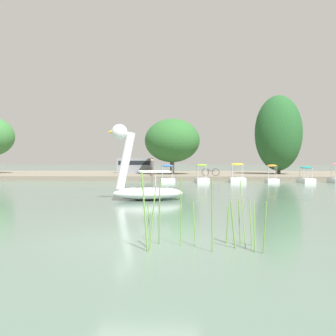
# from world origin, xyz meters

# --- Properties ---
(ground_plane) EXTENTS (540.80, 540.80, 0.00)m
(ground_plane) POSITION_xyz_m (0.00, 0.00, 0.00)
(ground_plane) COLOR #567060
(shore_bank_far) EXTENTS (118.88, 23.27, 0.43)m
(shore_bank_far) POSITION_xyz_m (0.00, 39.71, 0.21)
(shore_bank_far) COLOR slate
(shore_bank_far) RESTS_ON ground_plane
(swan_boat) EXTENTS (3.64, 2.38, 3.50)m
(swan_boat) POSITION_xyz_m (-1.19, 9.68, 0.78)
(swan_boat) COLOR white
(swan_boat) RESTS_ON ground_plane
(pedal_boat_blue) EXTENTS (1.46, 2.00, 1.53)m
(pedal_boat_blue) POSITION_xyz_m (-1.03, 25.99, 0.44)
(pedal_boat_blue) COLOR white
(pedal_boat_blue) RESTS_ON ground_plane
(pedal_boat_lime) EXTENTS (1.28, 1.88, 1.57)m
(pedal_boat_lime) POSITION_xyz_m (1.95, 25.91, 0.43)
(pedal_boat_lime) COLOR white
(pedal_boat_lime) RESTS_ON ground_plane
(pedal_boat_yellow) EXTENTS (1.31, 2.19, 1.65)m
(pedal_boat_yellow) POSITION_xyz_m (5.02, 26.29, 0.42)
(pedal_boat_yellow) COLOR white
(pedal_boat_yellow) RESTS_ON ground_plane
(pedal_boat_orange) EXTENTS (0.97, 1.75, 1.54)m
(pedal_boat_orange) POSITION_xyz_m (7.97, 26.17, 0.46)
(pedal_boat_orange) COLOR white
(pedal_boat_orange) RESTS_ON ground_plane
(pedal_boat_teal) EXTENTS (1.21, 1.99, 1.38)m
(pedal_boat_teal) POSITION_xyz_m (10.76, 25.84, 0.44)
(pedal_boat_teal) COLOR white
(pedal_boat_teal) RESTS_ON ground_plane
(tree_broadleaf_right) EXTENTS (8.37, 8.25, 6.06)m
(tree_broadleaf_right) POSITION_xyz_m (-1.06, 35.29, 4.10)
(tree_broadleaf_right) COLOR brown
(tree_broadleaf_right) RESTS_ON shore_bank_far
(tree_willow_near_path) EXTENTS (7.04, 7.17, 8.70)m
(tree_willow_near_path) POSITION_xyz_m (10.66, 36.28, 4.96)
(tree_willow_near_path) COLOR #423323
(tree_willow_near_path) RESTS_ON shore_bank_far
(person_on_path) EXTENTS (0.32, 0.32, 1.62)m
(person_on_path) POSITION_xyz_m (-2.79, 30.11, 1.29)
(person_on_path) COLOR #47382D
(person_on_path) RESTS_ON shore_bank_far
(bicycle_parked) EXTENTS (1.68, 0.22, 0.71)m
(bicycle_parked) POSITION_xyz_m (2.89, 29.79, 0.78)
(bicycle_parked) COLOR black
(bicycle_parked) RESTS_ON shore_bank_far
(parked_van) EXTENTS (4.55, 2.51, 1.76)m
(parked_van) POSITION_xyz_m (-5.81, 39.71, 1.38)
(parked_van) COLOR gray
(parked_van) RESTS_ON shore_bank_far
(reed_clump_foreground) EXTENTS (2.45, 1.07, 1.56)m
(reed_clump_foreground) POSITION_xyz_m (1.19, -0.69, 0.60)
(reed_clump_foreground) COLOR #669942
(reed_clump_foreground) RESTS_ON ground_plane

